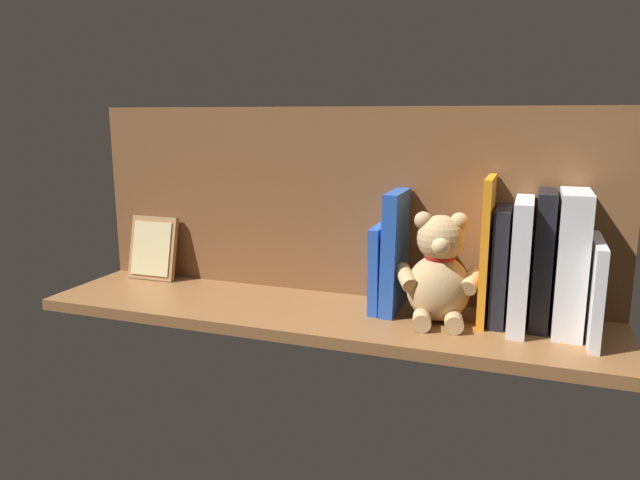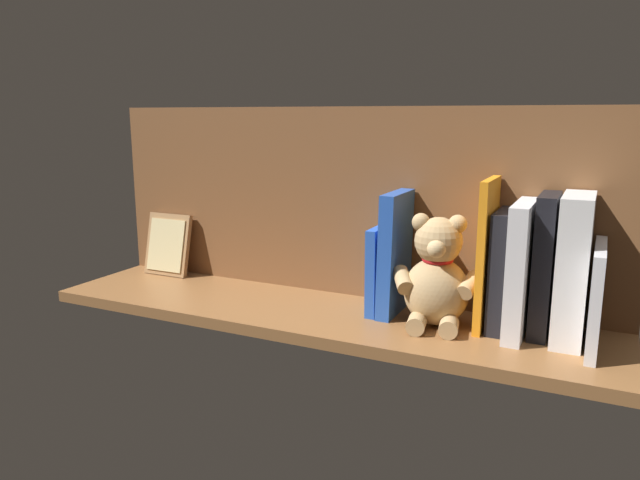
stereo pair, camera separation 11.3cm
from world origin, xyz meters
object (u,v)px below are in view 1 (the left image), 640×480
dictionary_thick_white (571,262)px  teddy_bear (439,274)px  book_0 (594,289)px  picture_frame_leaning (153,248)px

dictionary_thick_white → teddy_bear: size_ratio=1.22×
book_0 → dictionary_thick_white: dictionary_thick_white is taller
book_0 → dictionary_thick_white: (3.82, -1.89, 3.83)cm
book_0 → teddy_bear: bearing=1.7°
dictionary_thick_white → teddy_bear: (21.90, 2.66, -3.39)cm
book_0 → picture_frame_leaning: bearing=-3.9°
book_0 → teddy_bear: size_ratio=0.88×
dictionary_thick_white → picture_frame_leaning: 88.29cm
teddy_bear → picture_frame_leaning: (66.12, -7.03, -1.79)cm
teddy_bear → picture_frame_leaning: bearing=-15.8°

